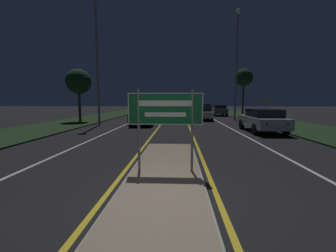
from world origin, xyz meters
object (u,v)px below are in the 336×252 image
car_approaching_0 (144,115)px  car_approaching_1 (161,109)px  car_receding_2 (219,110)px  car_approaching_2 (147,107)px  streetlight_right_near (237,54)px  car_receding_3 (206,107)px  car_receding_1 (202,113)px  highway_sign (165,113)px  car_receding_0 (262,120)px  streetlight_left_near (96,32)px  warning_sign (266,107)px

car_approaching_0 → car_approaching_1: size_ratio=1.04×
car_receding_2 → car_approaching_2: size_ratio=1.06×
streetlight_right_near → car_receding_3: 21.75m
streetlight_right_near → car_approaching_2: bearing=122.0°
car_receding_1 → car_approaching_1: car_approaching_1 is taller
streetlight_right_near → car_receding_2: 9.44m
car_receding_3 → car_approaching_2: bearing=-171.5°
car_receding_2 → car_receding_3: car_receding_2 is taller
highway_sign → car_approaching_0: (-2.62, 12.94, -0.90)m
highway_sign → car_receding_1: highway_sign is taller
car_approaching_2 → car_receding_3: bearing=8.5°
car_receding_0 → car_receding_2: bearing=89.9°
streetlight_left_near → car_receding_2: 18.77m
car_receding_1 → car_approaching_2: bearing=114.3°
streetlight_left_near → car_receding_3: (11.95, 26.26, -6.74)m
car_approaching_0 → warning_sign: (11.68, 3.89, 0.60)m
streetlight_left_near → streetlight_right_near: (12.53, 5.37, -0.71)m
car_receding_3 → highway_sign: bearing=-98.3°
car_approaching_1 → streetlight_right_near: bearing=-51.8°
car_approaching_0 → warning_sign: size_ratio=2.16×
car_receding_0 → car_approaching_1: car_approaching_1 is taller
streetlight_left_near → car_receding_2: streetlight_left_near is taller
car_approaching_0 → car_approaching_1: car_approaching_1 is taller
highway_sign → car_approaching_0: highway_sign is taller
highway_sign → car_receding_1: size_ratio=0.48×
car_receding_0 → car_approaching_2: car_approaching_2 is taller
streetlight_right_near → car_approaching_0: bearing=-151.3°
car_receding_3 → streetlight_right_near: bearing=-88.4°
car_receding_2 → warning_sign: warning_sign is taller
streetlight_left_near → car_receding_0: streetlight_left_near is taller
car_receding_0 → car_receding_3: bearing=90.3°
streetlight_left_near → highway_sign: bearing=-63.1°
car_approaching_1 → car_receding_1: bearing=-64.2°
car_approaching_2 → streetlight_left_near: bearing=-91.3°
car_receding_0 → car_receding_2: size_ratio=1.07×
streetlight_left_near → streetlight_right_near: streetlight_left_near is taller
car_receding_3 → car_approaching_0: bearing=-107.8°
car_receding_3 → car_approaching_1: (-8.00, -10.00, 0.08)m
car_approaching_2 → warning_sign: bearing=-53.6°
car_approaching_0 → car_approaching_2: (-3.14, 24.02, -0.02)m
car_receding_2 → car_receding_0: bearing=-90.1°
car_approaching_1 → warning_sign: bearing=-46.0°
streetlight_right_near → car_approaching_2: size_ratio=2.69×
streetlight_left_near → car_receding_2: size_ratio=2.60×
car_approaching_2 → warning_sign: size_ratio=1.90×
highway_sign → car_receding_1: 18.21m
highway_sign → streetlight_left_near: bearing=116.9°
streetlight_right_near → car_approaching_1: (-8.58, 10.89, -5.95)m
highway_sign → car_approaching_2: bearing=98.9°
car_receding_3 → streetlight_left_near: bearing=-114.5°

